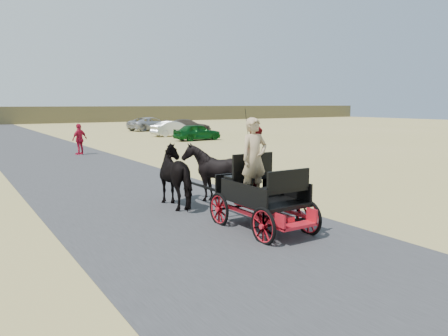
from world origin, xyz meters
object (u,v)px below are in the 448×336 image
pedestrian (80,139)px  car_a (197,132)px  car_d (151,124)px  carriage (262,213)px  horse_left (180,176)px  car_b (174,129)px  car_c (188,126)px  horse_right (214,173)px

pedestrian → car_a: 11.27m
car_d → carriage: bearing=147.8°
carriage → car_d: 37.53m
carriage → horse_left: size_ratio=1.20×
car_b → car_c: size_ratio=0.87×
car_a → car_b: bearing=-7.4°
carriage → pedestrian: pedestrian is taller
car_a → car_d: bearing=-10.8°
horse_right → pedestrian: 14.08m
carriage → car_b: bearing=67.9°
horse_right → car_a: horse_right is taller
car_d → pedestrian: bearing=133.7°
horse_left → car_c: bearing=-118.3°
horse_left → car_d: horse_left is taller
car_c → car_d: 5.52m
pedestrian → car_d: bearing=-153.0°
car_a → car_d: size_ratio=0.74×
carriage → pedestrian: 17.09m
horse_left → car_b: size_ratio=0.51×
horse_left → car_c: 30.80m
carriage → horse_left: (-0.55, 3.00, 0.49)m
horse_right → car_d: 34.52m
pedestrian → car_b: 14.50m
horse_right → car_a: (9.96, 18.95, -0.21)m
pedestrian → car_a: bearing=176.0°
car_a → car_c: bearing=-26.0°
horse_left → carriage: bearing=100.4°
horse_right → car_b: horse_right is taller
carriage → car_c: size_ratio=0.53×
horse_right → car_b: bearing=-113.4°
horse_left → car_a: (11.06, 18.95, -0.21)m
car_a → car_c: car_c is taller
carriage → pedestrian: size_ratio=1.39×
car_a → carriage: bearing=151.9°
horse_left → car_a: 21.94m
carriage → car_c: (14.05, 30.13, 0.30)m
car_b → pedestrian: bearing=128.2°
car_c → car_d: size_ratio=0.89×
car_c → carriage: bearing=170.7°
car_c → car_d: (-1.60, 5.28, 0.05)m
carriage → car_b: size_ratio=0.61×
horse_right → pedestrian: pedestrian is taller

